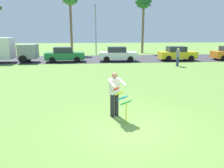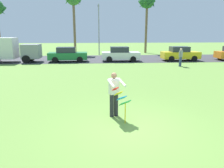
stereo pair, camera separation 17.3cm
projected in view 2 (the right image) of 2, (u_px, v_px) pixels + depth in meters
name	position (u px, v px, depth m)	size (l,w,h in m)	color
ground_plane	(132.00, 129.00, 7.38)	(120.00, 120.00, 0.00)	olive
road_strip	(106.00, 59.00, 26.62)	(120.00, 8.00, 0.01)	#38383D
person_kite_flyer	(114.00, 93.00, 8.25)	(0.69, 0.76, 1.73)	#26262B
kite_held	(122.00, 100.00, 7.71)	(0.69, 0.72, 1.25)	red
parked_truck_grey_van	(4.00, 49.00, 23.18)	(6.70, 2.12, 2.62)	gray
parked_car_green	(68.00, 55.00, 23.81)	(4.26, 1.96, 1.60)	#1E7238
parked_car_white	(120.00, 54.00, 24.23)	(4.26, 1.95, 1.60)	white
parked_car_yellow	(180.00, 54.00, 24.72)	(4.20, 1.84, 1.60)	yellow
palm_tree_right_near	(73.00, 1.00, 31.25)	(2.58, 2.71, 9.04)	brown
palm_tree_centre_far	(147.00, 4.00, 32.61)	(2.58, 2.71, 8.74)	brown
streetlight_pole	(99.00, 26.00, 30.82)	(0.24, 1.65, 7.00)	#9E9EA3
person_walker_near	(181.00, 57.00, 20.55)	(0.45, 0.41, 1.73)	#384772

